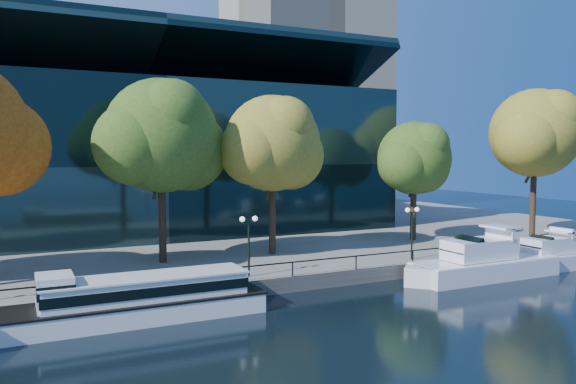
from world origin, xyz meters
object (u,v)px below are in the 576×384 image
tree_2 (164,138)px  tree_5 (537,135)px  tour_boat (131,299)px  cruiser_near (480,263)px  tree_3 (274,146)px  lamp_2 (412,221)px  tree_4 (416,160)px  cruiser_far (548,257)px  lamp_1 (249,232)px

tree_2 → tree_5: (35.55, -3.14, 0.65)m
tour_boat → cruiser_near: 24.84m
cruiser_near → tree_3: tree_3 is taller
tour_boat → tree_5: bearing=10.5°
tree_5 → lamp_2: 19.97m
tree_2 → tree_4: bearing=1.5°
tour_boat → tree_4: size_ratio=1.39×
tour_boat → cruiser_near: cruiser_near is taller
cruiser_near → tree_5: (15.23, 8.11, 9.74)m
cruiser_far → lamp_1: lamp_1 is taller
tour_boat → lamp_1: 9.32m
tree_2 → lamp_1: size_ratio=3.39×
cruiser_far → lamp_1: 24.34m
tour_boat → cruiser_near: bearing=-1.6°
lamp_2 → tree_5: bearing=12.7°
tree_3 → tree_4: size_ratio=1.15×
tree_4 → tree_5: 12.45m
tour_boat → lamp_1: lamp_1 is taller
cruiser_near → lamp_1: 17.24m
tree_5 → lamp_2: (-18.27, -4.12, -6.93)m
tour_boat → tree_3: 18.83m
tree_3 → tree_5: (26.71, -2.78, 1.14)m
tree_5 → lamp_1: tree_5 is taller
cruiser_near → tree_3: 18.01m
tree_4 → lamp_2: 11.26m
tour_boat → tree_4: (28.42, 11.15, 7.30)m
tree_4 → tree_5: tree_5 is taller
tree_4 → tree_3: bearing=-176.3°
cruiser_far → lamp_2: (-10.34, 3.93, 2.96)m
tour_boat → tree_2: size_ratio=1.13×
tree_3 → lamp_2: 12.34m
tree_2 → lamp_1: (3.78, -7.26, -6.29)m
tree_2 → tree_3: size_ratio=1.07×
tour_boat → tree_5: (40.06, 7.40, 9.67)m
tree_4 → tour_boat: bearing=-158.6°
tree_4 → tree_5: (11.64, -3.75, 2.37)m
tree_5 → tour_boat: bearing=-169.5°
tree_3 → lamp_2: (8.44, -6.90, -5.79)m
tree_3 → cruiser_near: bearing=-43.5°
tree_5 → lamp_1: 32.78m
cruiser_near → tree_2: 24.94m
cruiser_near → lamp_2: size_ratio=3.24×
tree_2 → lamp_2: tree_2 is taller
cruiser_near → tree_3: (-11.48, 10.89, 8.60)m
cruiser_near → tree_2: tree_2 is taller
cruiser_far → lamp_1: size_ratio=2.45×
cruiser_near → tree_5: tree_5 is taller
tree_5 → lamp_2: bearing=-167.3°
tree_2 → lamp_1: bearing=-62.5°
cruiser_near → cruiser_far: bearing=0.5°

